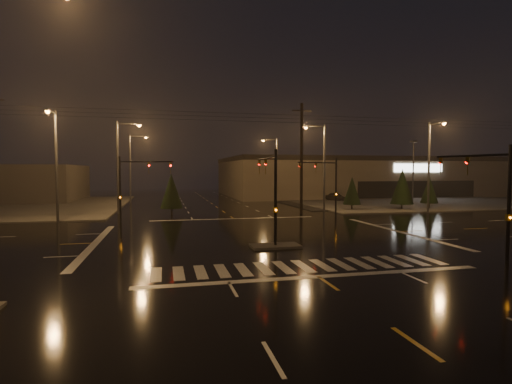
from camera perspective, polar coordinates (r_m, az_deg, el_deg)
ground at (r=28.49m, az=0.60°, el=-6.41°), size 140.00×140.00×0.00m
sidewalk_ne at (r=68.15m, az=19.57°, el=-1.04°), size 36.00×36.00×0.12m
median_island at (r=24.66m, az=2.79°, el=-7.72°), size 3.00×1.60×0.15m
crosswalk at (r=20.02m, az=6.73°, el=-10.47°), size 15.00×2.60×0.01m
stop_bar_near at (r=18.20m, az=8.90°, el=-11.85°), size 16.00×0.50×0.01m
stop_bar_far at (r=39.16m, az=-3.18°, el=-3.83°), size 16.00×0.50×0.01m
parking_lot at (r=69.36m, az=23.94°, el=-1.08°), size 50.00×24.00×0.08m
retail_building at (r=84.28m, az=16.64°, el=2.32°), size 60.20×28.30×7.20m
signal_mast_median at (r=25.15m, az=2.24°, el=0.93°), size 0.25×4.59×6.00m
signal_mast_ne at (r=40.77m, az=10.30°, el=1.73°), size 4.84×1.86×6.00m
signal_mast_nw at (r=37.58m, az=-17.39°, el=1.54°), size 4.84×1.86×6.00m
signal_mast_se at (r=24.33m, az=30.76°, el=0.34°), size 1.55×3.87×6.00m
streetlight_1 at (r=45.57m, az=-18.78°, el=4.28°), size 2.77×0.32×10.00m
streetlight_2 at (r=61.51m, az=-17.27°, el=3.93°), size 2.77×0.32×10.00m
streetlight_3 at (r=46.84m, az=9.39°, el=4.36°), size 2.77×0.32×10.00m
streetlight_4 at (r=65.78m, az=2.74°, el=3.99°), size 2.77×0.32×10.00m
streetlight_5 at (r=39.66m, az=-26.75°, el=4.33°), size 0.32×2.77×10.00m
streetlight_6 at (r=47.97m, az=23.71°, el=4.11°), size 0.32×2.77×10.00m
utility_pole_1 at (r=43.84m, az=6.52°, el=4.90°), size 2.20×0.32×12.00m
conifer_0 at (r=48.89m, az=13.56°, el=0.20°), size 2.11×2.11×3.99m
conifer_1 at (r=51.19m, az=20.16°, el=0.76°), size 2.72×2.72×4.94m
conifer_2 at (r=54.00m, az=23.53°, el=0.30°), size 2.12×2.12×4.01m
conifer_3 at (r=43.42m, az=-11.99°, el=0.16°), size 2.38×2.38×4.42m
car_parked at (r=63.41m, az=11.35°, el=-0.67°), size 2.43×4.14×1.32m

